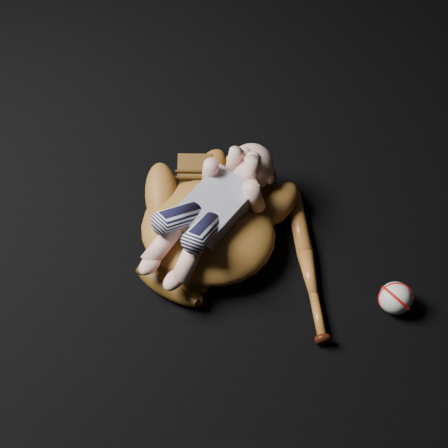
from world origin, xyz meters
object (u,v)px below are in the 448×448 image
(baseball_glove, at_px, (208,226))
(baseball_bat, at_px, (307,263))
(newborn_baby, at_px, (207,211))
(baseball, at_px, (396,298))

(baseball_glove, xyz_separation_m, baseball_bat, (0.23, 0.05, -0.05))
(newborn_baby, distance_m, baseball, 0.44)
(baseball_glove, bearing_deg, baseball, 10.12)
(baseball, bearing_deg, newborn_baby, -172.19)
(baseball_glove, distance_m, newborn_baby, 0.06)
(newborn_baby, bearing_deg, baseball_bat, 21.07)
(baseball, bearing_deg, baseball_bat, 179.74)
(newborn_baby, relative_size, baseball, 5.76)
(newborn_baby, distance_m, baseball_bat, 0.26)
(newborn_baby, bearing_deg, baseball, 13.88)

